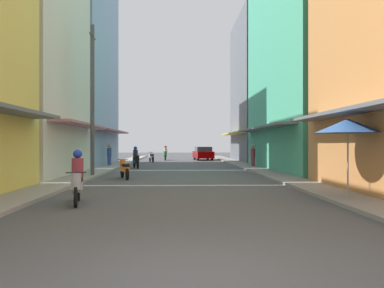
% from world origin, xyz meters
% --- Properties ---
extents(ground_plane, '(104.86, 104.86, 0.00)m').
position_xyz_m(ground_plane, '(0.00, 19.83, 0.00)').
color(ground_plane, '#4C4C4F').
extents(sidewalk_left, '(1.53, 55.67, 0.12)m').
position_xyz_m(sidewalk_left, '(-5.12, 19.83, 0.06)').
color(sidewalk_left, '#9E9991').
rests_on(sidewalk_left, ground).
extents(sidewalk_right, '(1.53, 55.67, 0.12)m').
position_xyz_m(sidewalk_right, '(5.12, 19.83, 0.06)').
color(sidewalk_right, gray).
rests_on(sidewalk_right, ground).
extents(building_left_mid, '(7.05, 8.60, 13.90)m').
position_xyz_m(building_left_mid, '(-8.88, 15.71, 6.94)').
color(building_left_mid, silver).
rests_on(building_left_mid, ground).
extents(building_left_far, '(7.05, 11.29, 16.34)m').
position_xyz_m(building_left_far, '(-8.88, 26.29, 8.16)').
color(building_left_far, '#8CA5CC').
rests_on(building_left_far, ground).
extents(building_right_mid, '(7.05, 13.91, 16.35)m').
position_xyz_m(building_right_mid, '(8.88, 20.01, 8.17)').
color(building_right_mid, '#4CB28C').
rests_on(building_right_mid, ground).
extents(building_right_far, '(7.05, 10.25, 14.47)m').
position_xyz_m(building_right_far, '(8.88, 32.72, 7.23)').
color(building_right_far, slate).
rests_on(building_right_far, ground).
extents(motorbike_white, '(0.72, 1.75, 0.96)m').
position_xyz_m(motorbike_white, '(-2.69, 31.70, 0.50)').
color(motorbike_white, black).
rests_on(motorbike_white, ground).
extents(motorbike_green, '(0.55, 1.81, 1.58)m').
position_xyz_m(motorbike_green, '(-1.44, 35.75, 0.70)').
color(motorbike_green, black).
rests_on(motorbike_green, ground).
extents(motorbike_black, '(0.72, 1.75, 1.58)m').
position_xyz_m(motorbike_black, '(-3.14, 22.31, 0.70)').
color(motorbike_black, black).
rests_on(motorbike_black, ground).
extents(motorbike_silver, '(0.62, 1.79, 1.58)m').
position_xyz_m(motorbike_silver, '(-3.09, 6.27, 0.70)').
color(motorbike_silver, black).
rests_on(motorbike_silver, ground).
extents(motorbike_orange, '(0.76, 1.74, 0.96)m').
position_xyz_m(motorbike_orange, '(-2.81, 14.08, 0.50)').
color(motorbike_orange, black).
rests_on(motorbike_orange, ground).
extents(parked_car, '(2.14, 4.25, 1.45)m').
position_xyz_m(parked_car, '(2.64, 35.85, 0.74)').
color(parked_car, '#8C0000').
rests_on(parked_car, ground).
extents(pedestrian_midway, '(0.44, 0.44, 1.76)m').
position_xyz_m(pedestrian_midway, '(-5.41, 24.38, 0.99)').
color(pedestrian_midway, '#334C8C').
rests_on(pedestrian_midway, ground).
extents(pedestrian_foreground, '(0.44, 0.44, 1.75)m').
position_xyz_m(pedestrian_foreground, '(5.42, 22.70, 0.98)').
color(pedestrian_foreground, '#99333F').
rests_on(pedestrian_foreground, ground).
extents(vendor_umbrella, '(2.04, 2.04, 2.54)m').
position_xyz_m(vendor_umbrella, '(5.18, 6.78, 2.31)').
color(vendor_umbrella, '#99999E').
rests_on(vendor_umbrella, ground).
extents(utility_pole, '(0.20, 1.20, 7.98)m').
position_xyz_m(utility_pole, '(-4.60, 14.99, 4.07)').
color(utility_pole, '#4C4C4F').
rests_on(utility_pole, ground).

